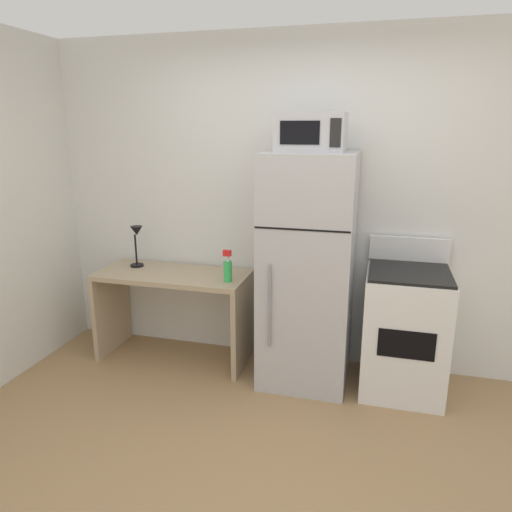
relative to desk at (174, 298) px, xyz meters
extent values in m
plane|color=#9E7A51|center=(1.08, -1.36, -0.53)|extent=(12.00, 12.00, 0.00)
cube|color=silver|center=(1.08, 0.34, 0.77)|extent=(5.00, 0.10, 2.60)
cube|color=tan|center=(0.00, 0.00, 0.20)|extent=(1.23, 0.54, 0.04)
cube|color=tan|center=(-0.60, 0.00, -0.17)|extent=(0.04, 0.54, 0.71)
cube|color=tan|center=(0.60, 0.00, -0.17)|extent=(0.04, 0.54, 0.71)
cylinder|color=black|center=(-0.37, 0.09, 0.23)|extent=(0.11, 0.11, 0.02)
cylinder|color=black|center=(-0.37, 0.09, 0.37)|extent=(0.02, 0.02, 0.26)
cone|color=black|center=(-0.34, 0.07, 0.54)|extent=(0.10, 0.10, 0.08)
cylinder|color=green|center=(0.51, -0.10, 0.30)|extent=(0.06, 0.06, 0.16)
cylinder|color=white|center=(0.51, -0.10, 0.40)|extent=(0.02, 0.02, 0.04)
cube|color=red|center=(0.51, -0.11, 0.45)|extent=(0.06, 0.03, 0.04)
cube|color=#B7B7BC|center=(1.11, -0.05, 0.33)|extent=(0.65, 0.64, 1.73)
cube|color=black|center=(1.11, -0.37, 0.71)|extent=(0.64, 0.00, 0.01)
cylinder|color=gray|center=(0.90, -0.38, 0.16)|extent=(0.02, 0.02, 0.60)
cube|color=#B7B7BC|center=(1.11, -0.07, 1.33)|extent=(0.46, 0.34, 0.26)
cube|color=black|center=(1.06, -0.24, 1.33)|extent=(0.26, 0.01, 0.15)
cube|color=black|center=(1.29, -0.24, 1.33)|extent=(0.07, 0.01, 0.18)
cube|color=white|center=(1.83, -0.03, -0.08)|extent=(0.58, 0.60, 0.90)
cube|color=black|center=(1.83, -0.03, 0.38)|extent=(0.56, 0.58, 0.02)
cube|color=white|center=(1.83, 0.25, 0.48)|extent=(0.58, 0.04, 0.18)
cube|color=black|center=(1.83, -0.33, -0.03)|extent=(0.37, 0.01, 0.20)
camera|label=1|loc=(1.60, -3.33, 1.36)|focal=32.84mm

